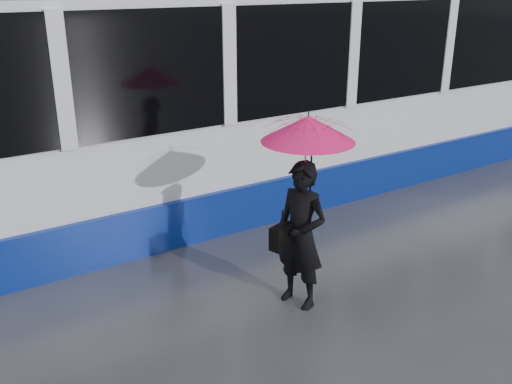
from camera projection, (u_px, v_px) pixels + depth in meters
ground at (210, 296)px, 6.13m from camera, size 90.00×90.00×0.00m
rails at (125, 218)px, 8.09m from camera, size 34.00×1.51×0.02m
tram at (323, 80)px, 9.32m from camera, size 26.00×2.56×3.35m
woman at (301, 235)px, 5.74m from camera, size 0.52×0.65×1.55m
umbrella at (308, 147)px, 5.44m from camera, size 1.14×1.14×1.04m
handbag at (282, 236)px, 5.63m from camera, size 0.30×0.20×0.42m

